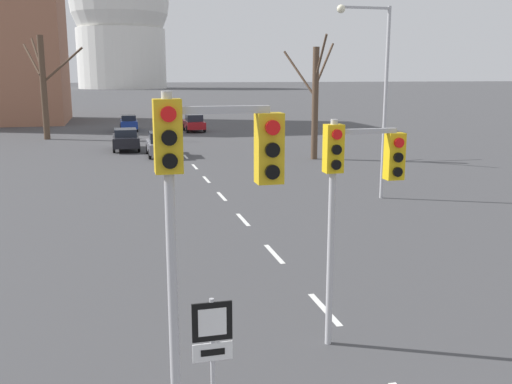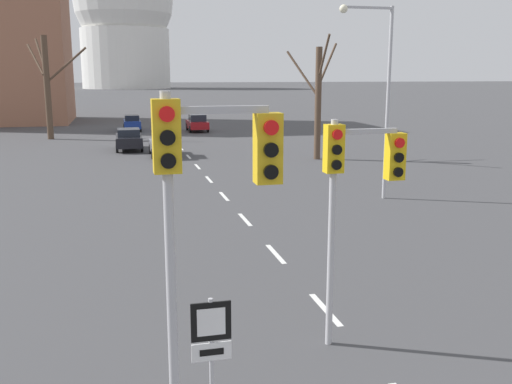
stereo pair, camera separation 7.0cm
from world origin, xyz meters
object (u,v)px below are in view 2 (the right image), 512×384
Objects in this scene: sedan_near_right at (132,123)px; sedan_far_left at (197,123)px; traffic_signal_centre_tall at (355,177)px; traffic_signal_near_left at (203,190)px; route_sign_post at (211,348)px; street_lamp_right at (379,83)px; sedan_near_left at (164,144)px; sedan_mid_centre at (129,139)px.

sedan_far_left is at bearing -18.45° from sedan_near_right.
sedan_far_left is (3.16, 46.32, -2.73)m from traffic_signal_centre_tall.
traffic_signal_near_left is 2.47m from route_sign_post.
street_lamp_right reaches higher than route_sign_post.
sedan_near_left reaches higher than sedan_far_left.
traffic_signal_near_left is 19.20m from street_lamp_right.
sedan_near_right is at bearing 161.55° from sedan_far_left.
route_sign_post is 0.56× the size of sedan_far_left.
route_sign_post is at bearing -122.63° from street_lamp_right.
street_lamp_right is 1.99× the size of sedan_near_left.
route_sign_post is at bearing -90.30° from sedan_near_right.
traffic_signal_near_left is 32.77m from sedan_near_left.
traffic_signal_near_left is 36.56m from sedan_mid_centre.
traffic_signal_centre_tall is at bearing -93.91° from sedan_far_left.
route_sign_post reaches higher than sedan_far_left.
sedan_far_left is at bearing 74.45° from sedan_near_left.
route_sign_post is (0.13, 0.30, -2.45)m from traffic_signal_near_left.
traffic_signal_centre_tall is (3.55, 3.10, -0.50)m from traffic_signal_near_left.
traffic_signal_near_left is 51.63m from sedan_near_right.
traffic_signal_centre_tall is 1.17× the size of sedan_near_right.
street_lamp_right is at bearing -83.86° from sedan_far_left.
traffic_signal_near_left reaches higher than traffic_signal_centre_tall.
traffic_signal_centre_tall is 46.51m from sedan_far_left.
traffic_signal_near_left is 1.26× the size of sedan_near_left.
sedan_near_left is at bearing -59.33° from sedan_mid_centre.
sedan_near_right is 0.95× the size of sedan_far_left.
traffic_signal_near_left is at bearing -93.55° from sedan_near_left.
sedan_far_left is (-3.58, 33.25, -4.39)m from street_lamp_right.
sedan_mid_centre is at bearing 90.42° from traffic_signal_near_left.
sedan_near_right is (-1.62, 18.97, -0.03)m from sedan_near_left.
route_sign_post is (-3.42, -2.80, -1.95)m from traffic_signal_centre_tall.
sedan_mid_centre is (-3.82, 33.31, -2.75)m from traffic_signal_centre_tall.
sedan_far_left is at bearing 86.09° from traffic_signal_centre_tall.
traffic_signal_centre_tall reaches higher than sedan_far_left.
traffic_signal_near_left is 1.14× the size of traffic_signal_centre_tall.
sedan_near_left is 1.00× the size of sedan_far_left.
traffic_signal_near_left is 1.26× the size of sedan_far_left.
traffic_signal_centre_tall is 29.62m from sedan_near_left.
street_lamp_right is 2.09× the size of sedan_near_right.
route_sign_post reaches higher than sedan_near_left.
street_lamp_right is at bearing -63.22° from sedan_near_left.
traffic_signal_centre_tall is 1.11× the size of sedan_far_left.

